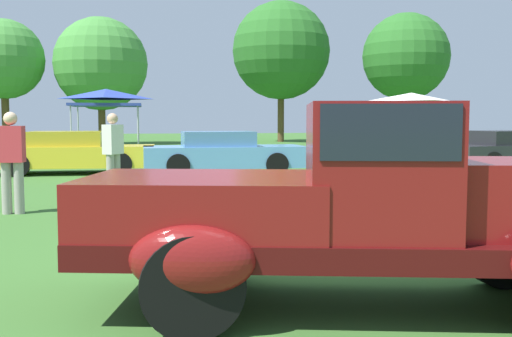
{
  "coord_description": "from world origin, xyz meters",
  "views": [
    {
      "loc": [
        -1.72,
        -5.03,
        1.57
      ],
      "look_at": [
        -0.21,
        2.99,
        0.89
      ],
      "focal_mm": 41.64,
      "sensor_mm": 36.0,
      "label": 1
    }
  ],
  "objects_px": {
    "feature_pickup_truck": "(364,205)",
    "spectator_by_row": "(113,151)",
    "spectator_near_truck": "(12,159)",
    "canopy_tent_center_field": "(411,99)",
    "canopy_tent_left_field": "(106,97)",
    "show_car_yellow": "(73,153)",
    "show_car_charcoal": "(507,151)",
    "show_car_skyblue": "(223,153)"
  },
  "relations": [
    {
      "from": "show_car_skyblue",
      "to": "canopy_tent_center_field",
      "type": "xyz_separation_m",
      "value": [
        9.26,
        7.47,
        1.82
      ]
    },
    {
      "from": "feature_pickup_truck",
      "to": "spectator_by_row",
      "type": "bearing_deg",
      "value": 107.09
    },
    {
      "from": "spectator_by_row",
      "to": "canopy_tent_center_field",
      "type": "distance_m",
      "value": 17.01
    },
    {
      "from": "show_car_skyblue",
      "to": "canopy_tent_left_field",
      "type": "xyz_separation_m",
      "value": [
        -3.61,
        6.51,
        1.82
      ]
    },
    {
      "from": "feature_pickup_truck",
      "to": "canopy_tent_left_field",
      "type": "height_order",
      "value": "canopy_tent_left_field"
    },
    {
      "from": "spectator_near_truck",
      "to": "spectator_by_row",
      "type": "bearing_deg",
      "value": 53.29
    },
    {
      "from": "feature_pickup_truck",
      "to": "spectator_near_truck",
      "type": "height_order",
      "value": "feature_pickup_truck"
    },
    {
      "from": "feature_pickup_truck",
      "to": "spectator_near_truck",
      "type": "bearing_deg",
      "value": 124.3
    },
    {
      "from": "canopy_tent_center_field",
      "to": "spectator_near_truck",
      "type": "bearing_deg",
      "value": -134.36
    },
    {
      "from": "feature_pickup_truck",
      "to": "spectator_by_row",
      "type": "relative_size",
      "value": 2.81
    },
    {
      "from": "spectator_near_truck",
      "to": "canopy_tent_center_field",
      "type": "bearing_deg",
      "value": 45.64
    },
    {
      "from": "spectator_near_truck",
      "to": "canopy_tent_left_field",
      "type": "xyz_separation_m",
      "value": [
        0.75,
        12.97,
        1.51
      ]
    },
    {
      "from": "show_car_yellow",
      "to": "show_car_charcoal",
      "type": "distance_m",
      "value": 13.01
    },
    {
      "from": "show_car_skyblue",
      "to": "show_car_charcoal",
      "type": "height_order",
      "value": "same"
    },
    {
      "from": "show_car_yellow",
      "to": "canopy_tent_left_field",
      "type": "bearing_deg",
      "value": 83.49
    },
    {
      "from": "canopy_tent_center_field",
      "to": "feature_pickup_truck",
      "type": "bearing_deg",
      "value": -116.21
    },
    {
      "from": "show_car_skyblue",
      "to": "spectator_near_truck",
      "type": "relative_size",
      "value": 2.7
    },
    {
      "from": "show_car_yellow",
      "to": "show_car_charcoal",
      "type": "bearing_deg",
      "value": -6.03
    },
    {
      "from": "spectator_near_truck",
      "to": "canopy_tent_left_field",
      "type": "distance_m",
      "value": 13.08
    },
    {
      "from": "spectator_by_row",
      "to": "canopy_tent_center_field",
      "type": "height_order",
      "value": "canopy_tent_center_field"
    },
    {
      "from": "canopy_tent_left_field",
      "to": "spectator_by_row",
      "type": "bearing_deg",
      "value": -85.94
    },
    {
      "from": "show_car_charcoal",
      "to": "canopy_tent_left_field",
      "type": "xyz_separation_m",
      "value": [
        -12.3,
        6.94,
        1.82
      ]
    },
    {
      "from": "show_car_yellow",
      "to": "show_car_skyblue",
      "type": "relative_size",
      "value": 1.01
    },
    {
      "from": "spectator_by_row",
      "to": "canopy_tent_left_field",
      "type": "relative_size",
      "value": 0.62
    },
    {
      "from": "show_car_yellow",
      "to": "canopy_tent_center_field",
      "type": "distance_m",
      "value": 15.11
    },
    {
      "from": "show_car_yellow",
      "to": "show_car_charcoal",
      "type": "relative_size",
      "value": 1.0
    },
    {
      "from": "feature_pickup_truck",
      "to": "show_car_yellow",
      "type": "relative_size",
      "value": 1.03
    },
    {
      "from": "show_car_skyblue",
      "to": "spectator_near_truck",
      "type": "height_order",
      "value": "spectator_near_truck"
    },
    {
      "from": "spectator_near_truck",
      "to": "canopy_tent_left_field",
      "type": "relative_size",
      "value": 0.62
    },
    {
      "from": "feature_pickup_truck",
      "to": "canopy_tent_center_field",
      "type": "xyz_separation_m",
      "value": [
        9.69,
        19.68,
        1.55
      ]
    },
    {
      "from": "spectator_near_truck",
      "to": "canopy_tent_left_field",
      "type": "bearing_deg",
      "value": 86.68
    },
    {
      "from": "canopy_tent_center_field",
      "to": "show_car_skyblue",
      "type": "bearing_deg",
      "value": -141.11
    },
    {
      "from": "show_car_yellow",
      "to": "spectator_by_row",
      "type": "bearing_deg",
      "value": -75.2
    },
    {
      "from": "spectator_near_truck",
      "to": "canopy_tent_center_field",
      "type": "xyz_separation_m",
      "value": [
        13.62,
        13.92,
        1.51
      ]
    },
    {
      "from": "feature_pickup_truck",
      "to": "show_car_skyblue",
      "type": "relative_size",
      "value": 1.04
    },
    {
      "from": "feature_pickup_truck",
      "to": "canopy_tent_center_field",
      "type": "relative_size",
      "value": 1.54
    },
    {
      "from": "canopy_tent_left_field",
      "to": "canopy_tent_center_field",
      "type": "height_order",
      "value": "same"
    },
    {
      "from": "show_car_skyblue",
      "to": "spectator_by_row",
      "type": "distance_m",
      "value": 5.25
    },
    {
      "from": "feature_pickup_truck",
      "to": "canopy_tent_center_field",
      "type": "height_order",
      "value": "canopy_tent_center_field"
    },
    {
      "from": "feature_pickup_truck",
      "to": "canopy_tent_center_field",
      "type": "distance_m",
      "value": 21.99
    },
    {
      "from": "show_car_skyblue",
      "to": "spectator_near_truck",
      "type": "distance_m",
      "value": 7.8
    },
    {
      "from": "show_car_yellow",
      "to": "show_car_charcoal",
      "type": "xyz_separation_m",
      "value": [
        12.93,
        -1.37,
        -0.0
      ]
    }
  ]
}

